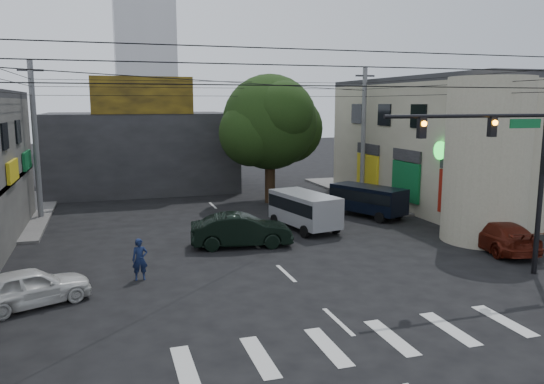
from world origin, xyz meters
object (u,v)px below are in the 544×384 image
dark_sedan (241,230)px  maroon_sedan (497,235)px  white_compact (30,287)px  silver_minivan (304,212)px  navy_van (368,202)px  traffic_gantry (508,155)px  street_tree (270,122)px  utility_pole_far_left (36,141)px  utility_pole_far_right (363,135)px  traffic_officer (140,259)px

dark_sedan → maroon_sedan: bearing=-102.4°
white_compact → silver_minivan: silver_minivan is taller
navy_van → dark_sedan: bearing=91.3°
traffic_gantry → white_compact: traffic_gantry is taller
traffic_gantry → white_compact: (-17.15, 2.35, -4.17)m
street_tree → dark_sedan: (-4.70, -10.48, -4.69)m
utility_pole_far_left → maroon_sedan: bearing=-33.1°
dark_sedan → silver_minivan: bearing=-52.5°
utility_pole_far_right → traffic_officer: (-16.13, -13.00, -3.79)m
utility_pole_far_left → white_compact: 15.22m
street_tree → silver_minivan: 9.34m
traffic_gantry → traffic_officer: size_ratio=4.43×
maroon_sedan → silver_minivan: (-7.10, 6.50, 0.29)m
traffic_gantry → street_tree: bearing=102.0°
dark_sedan → maroon_sedan: 11.96m
utility_pole_far_right → silver_minivan: utility_pole_far_right is taller
traffic_gantry → maroon_sedan: 5.95m
white_compact → silver_minivan: size_ratio=0.86×
silver_minivan → traffic_officer: size_ratio=2.99×
utility_pole_far_right → navy_van: utility_pole_far_right is taller
dark_sedan → traffic_officer: bearing=133.6°
silver_minivan → white_compact: bearing=109.1°
street_tree → dark_sedan: bearing=-114.1°
silver_minivan → traffic_officer: (-9.03, -5.84, -0.17)m
silver_minivan → traffic_officer: bearing=111.5°
traffic_gantry → silver_minivan: 11.45m
utility_pole_far_right → maroon_sedan: (0.00, -13.67, -3.90)m
navy_van → traffic_officer: (-13.84, -7.73, -0.11)m
dark_sedan → white_compact: (-8.63, -5.17, -0.13)m
utility_pole_far_right → white_compact: bearing=-143.5°
utility_pole_far_left → dark_sedan: utility_pole_far_left is taller
white_compact → maroon_sedan: size_ratio=0.83×
utility_pole_far_left → silver_minivan: 16.05m
dark_sedan → white_compact: 10.06m
maroon_sedan → silver_minivan: size_ratio=1.03×
navy_van → maroon_sedan: bearing=171.3°
white_compact → traffic_officer: bearing=-87.2°
dark_sedan → navy_van: (8.91, 4.21, 0.14)m
dark_sedan → maroon_sedan: size_ratio=0.99×
street_tree → navy_van: (4.21, -6.27, -4.55)m
street_tree → navy_van: street_tree is taller
dark_sedan → utility_pole_far_right: bearing=-41.7°
utility_pole_far_left → white_compact: bearing=-85.4°
white_compact → dark_sedan: bearing=-80.4°
street_tree → white_compact: size_ratio=2.08×
dark_sedan → maroon_sedan: dark_sedan is taller
traffic_gantry → maroon_sedan: size_ratio=1.43×
traffic_gantry → utility_pole_far_right: 17.21m
street_tree → traffic_gantry: 18.42m
utility_pole_far_right → utility_pole_far_left: bearing=180.0°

